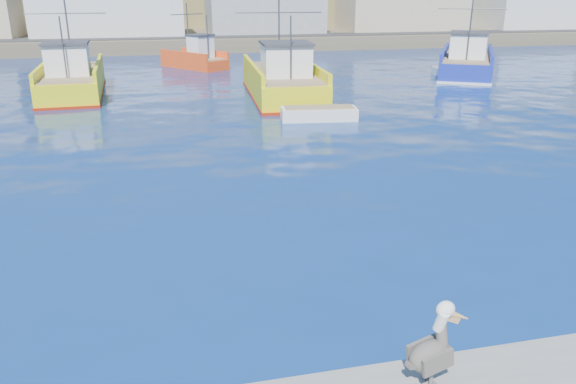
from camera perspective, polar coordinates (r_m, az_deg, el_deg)
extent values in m
plane|color=#061551|center=(14.15, 9.55, -10.57)|extent=(260.00, 260.00, 0.00)
cube|color=brown|center=(83.57, -10.12, 15.22)|extent=(160.00, 30.00, 1.60)
cube|color=#2D2D2D|center=(72.56, -9.59, 15.26)|extent=(150.00, 5.00, 0.10)
cube|color=silver|center=(78.39, -17.67, 16.95)|extent=(18.00, 11.00, 5.50)
cube|color=gray|center=(79.64, -2.50, 18.20)|extent=(15.00, 10.00, 6.50)
cube|color=tan|center=(85.67, 11.47, 18.30)|extent=(17.00, 9.00, 7.50)
cube|color=silver|center=(95.62, 22.92, 16.87)|extent=(13.00, 10.00, 6.00)
cube|color=yellow|center=(44.03, -20.99, 10.28)|extent=(4.40, 11.93, 1.53)
cube|color=yellow|center=(43.75, -18.72, 11.97)|extent=(0.70, 11.55, 0.70)
cube|color=yellow|center=(44.09, -23.59, 11.43)|extent=(0.70, 11.55, 0.70)
cube|color=#9B1E09|center=(44.14, -20.87, 9.37)|extent=(4.49, 12.17, 0.25)
cube|color=#8C7251|center=(43.92, -21.12, 11.33)|extent=(4.06, 11.45, 0.10)
cube|color=white|center=(42.05, -21.49, 12.41)|extent=(2.87, 3.05, 2.00)
cube|color=#333338|center=(41.94, -21.68, 13.89)|extent=(3.08, 3.41, 0.15)
cylinder|color=#4C4C4C|center=(44.85, -21.40, 14.61)|extent=(0.12, 0.12, 5.00)
cylinder|color=#4C4C4C|center=(40.21, -21.87, 13.38)|extent=(0.10, 0.10, 4.00)
cylinder|color=#4C4C4C|center=(44.77, -21.64, 16.51)|extent=(5.50, 0.30, 0.08)
cube|color=yellow|center=(40.17, -0.63, 10.83)|extent=(5.17, 12.76, 1.62)
cube|color=yellow|center=(40.36, 2.28, 12.52)|extent=(1.11, 12.23, 0.70)
cube|color=yellow|center=(39.76, -3.60, 12.39)|extent=(1.11, 12.23, 0.70)
cube|color=#9B1E09|center=(40.30, -0.62, 9.76)|extent=(5.28, 13.02, 0.25)
cube|color=#8C7251|center=(40.05, -0.63, 12.05)|extent=(4.79, 12.24, 0.10)
cube|color=white|center=(38.08, -0.20, 13.24)|extent=(3.23, 3.33, 2.00)
cube|color=#333338|center=(37.97, -0.21, 14.89)|extent=(3.47, 3.71, 0.15)
cylinder|color=#4C4C4C|center=(41.02, -0.92, 15.67)|extent=(0.13, 0.13, 5.00)
cylinder|color=#4C4C4C|center=(36.14, 0.28, 14.32)|extent=(0.11, 0.11, 4.00)
cylinder|color=#4C4C4C|center=(40.94, -0.93, 17.77)|extent=(6.03, 0.50, 0.08)
cube|color=#182898|center=(53.39, 17.64, 12.13)|extent=(9.64, 12.30, 1.54)
cube|color=#182898|center=(53.29, 19.91, 13.09)|extent=(6.17, 10.09, 0.70)
cube|color=#182898|center=(53.31, 15.63, 13.53)|extent=(6.17, 10.09, 0.70)
cube|color=silver|center=(53.48, 17.56, 11.36)|extent=(9.83, 12.54, 0.25)
cube|color=#8C7251|center=(53.30, 17.74, 13.00)|extent=(9.11, 11.72, 0.10)
cube|color=white|center=(51.43, 17.83, 13.95)|extent=(4.01, 4.03, 2.00)
cube|color=#333338|center=(51.35, 17.96, 15.17)|extent=(4.37, 4.44, 0.15)
cylinder|color=#4C4C4C|center=(54.28, 18.04, 15.68)|extent=(0.16, 0.16, 5.00)
cylinder|color=#4C4C4C|center=(49.59, 17.91, 14.81)|extent=(0.14, 0.14, 4.00)
cylinder|color=#4C4C4C|center=(54.22, 18.21, 17.26)|extent=(5.02, 3.05, 0.08)
cube|color=#EB4416|center=(56.27, -9.50, 12.81)|extent=(6.28, 7.50, 0.94)
cube|color=#EB4416|center=(56.96, -8.51, 13.77)|extent=(4.09, 5.96, 0.70)
cube|color=#EB4416|center=(55.41, -10.61, 13.49)|extent=(4.09, 5.96, 0.70)
cube|color=#8C7251|center=(56.21, -9.53, 13.33)|extent=(5.94, 7.14, 0.10)
cube|color=white|center=(55.26, -8.88, 14.35)|extent=(2.58, 2.56, 2.00)
cube|color=#333338|center=(55.17, -8.94, 15.49)|extent=(2.81, 2.81, 0.15)
cylinder|color=#4C4C4C|center=(56.57, -10.14, 15.83)|extent=(0.17, 0.17, 5.00)
cylinder|color=#4C4C4C|center=(54.34, -8.19, 15.25)|extent=(0.14, 0.14, 4.00)
cylinder|color=#4C4C4C|center=(56.49, -10.24, 17.35)|extent=(3.19, 2.18, 0.08)
cube|color=silver|center=(32.79, 3.16, 7.79)|extent=(4.52, 2.09, 0.87)
cube|color=#8C7251|center=(32.69, 3.17, 8.59)|extent=(4.04, 1.71, 0.09)
cube|color=silver|center=(51.94, 15.75, 11.53)|extent=(2.00, 4.11, 0.79)
cube|color=#8C7251|center=(51.89, 15.79, 11.99)|extent=(1.65, 3.67, 0.08)
cylinder|color=#595451|center=(10.72, 14.33, -17.87)|extent=(0.08, 0.08, 0.30)
cube|color=#595451|center=(10.83, 14.50, -18.37)|extent=(0.17, 0.15, 0.02)
cylinder|color=#595451|center=(10.83, 13.69, -17.35)|extent=(0.08, 0.08, 0.30)
cube|color=#595451|center=(10.95, 13.86, -17.85)|extent=(0.17, 0.15, 0.02)
ellipsoid|color=#38332D|center=(10.56, 14.31, -15.86)|extent=(0.95, 0.67, 0.60)
cube|color=#38332D|center=(10.39, 15.01, -16.41)|extent=(0.67, 0.19, 0.44)
cube|color=#38332D|center=(10.67, 13.42, -15.17)|extent=(0.67, 0.19, 0.44)
cube|color=#38332D|center=(10.40, 12.56, -16.78)|extent=(0.26, 0.20, 0.12)
cylinder|color=#38332D|center=(10.49, 15.36, -14.08)|extent=(0.26, 0.34, 0.47)
cylinder|color=white|center=(10.27, 15.30, -12.53)|extent=(0.25, 0.34, 0.44)
ellipsoid|color=white|center=(10.20, 15.72, -11.40)|extent=(0.40, 0.33, 0.30)
cone|color=gold|center=(10.45, 16.79, -11.90)|extent=(0.61, 0.26, 0.41)
cube|color=tan|center=(10.41, 16.30, -12.25)|extent=(0.37, 0.12, 0.26)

